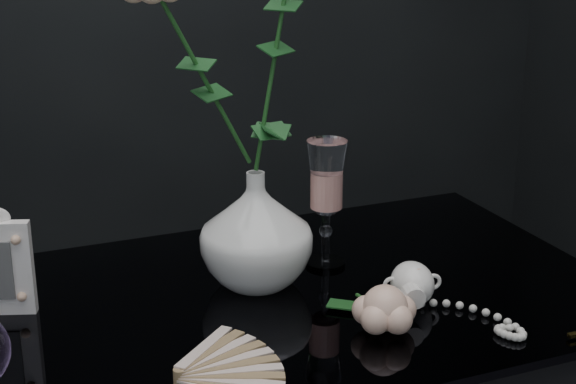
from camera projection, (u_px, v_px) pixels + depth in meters
name	position (u px, v px, depth m)	size (l,w,h in m)	color
vase	(256.00, 229.00, 1.25)	(0.16, 0.16, 0.17)	white
wine_glass	(326.00, 204.00, 1.31)	(0.06, 0.06, 0.20)	white
paper_fan	(180.00, 376.00, 1.01)	(0.24, 0.19, 0.03)	beige
loose_rose	(385.00, 309.00, 1.13)	(0.14, 0.18, 0.06)	#FCBDA3
pearl_jar	(412.00, 281.00, 1.21)	(0.20, 0.21, 0.06)	white
roses	(247.00, 25.00, 1.15)	(0.29, 0.12, 0.47)	beige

